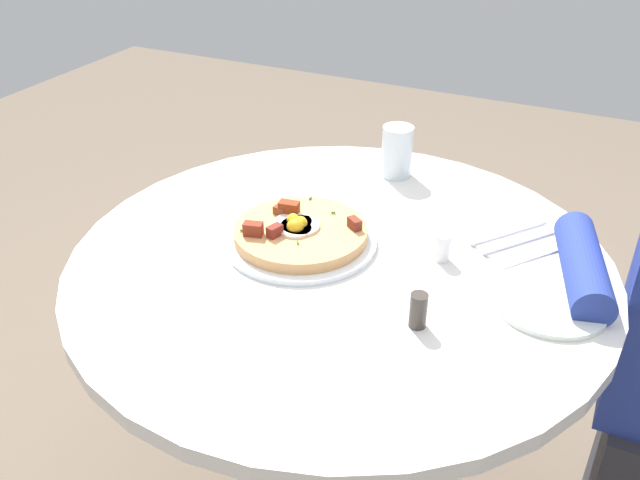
# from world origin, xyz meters

# --- Properties ---
(dining_table) EXTENTS (0.98, 0.98, 0.73)m
(dining_table) POSITION_xyz_m (0.00, 0.00, 0.56)
(dining_table) COLOR silver
(dining_table) RESTS_ON ground_plane
(pizza_plate) EXTENTS (0.29, 0.29, 0.01)m
(pizza_plate) POSITION_xyz_m (-0.08, 0.01, 0.74)
(pizza_plate) COLOR white
(pizza_plate) RESTS_ON dining_table
(breakfast_pizza) EXTENTS (0.25, 0.25, 0.05)m
(breakfast_pizza) POSITION_xyz_m (-0.09, 0.01, 0.76)
(breakfast_pizza) COLOR tan
(breakfast_pizza) RESTS_ON pizza_plate
(bread_plate) EXTENTS (0.19, 0.19, 0.01)m
(bread_plate) POSITION_xyz_m (0.37, 0.01, 0.74)
(bread_plate) COLOR silver
(bread_plate) RESTS_ON dining_table
(napkin) EXTENTS (0.21, 0.22, 0.00)m
(napkin) POSITION_xyz_m (0.28, 0.19, 0.74)
(napkin) COLOR white
(napkin) RESTS_ON dining_table
(fork) EXTENTS (0.12, 0.15, 0.00)m
(fork) POSITION_xyz_m (0.29, 0.18, 0.74)
(fork) COLOR silver
(fork) RESTS_ON napkin
(knife) EXTENTS (0.12, 0.15, 0.00)m
(knife) POSITION_xyz_m (0.26, 0.20, 0.74)
(knife) COLOR silver
(knife) RESTS_ON napkin
(water_glass) EXTENTS (0.07, 0.07, 0.11)m
(water_glass) POSITION_xyz_m (-0.02, 0.36, 0.79)
(water_glass) COLOR silver
(water_glass) RESTS_ON dining_table
(salt_shaker) EXTENTS (0.03, 0.03, 0.05)m
(salt_shaker) POSITION_xyz_m (0.17, 0.07, 0.76)
(salt_shaker) COLOR white
(salt_shaker) RESTS_ON dining_table
(pepper_shaker) EXTENTS (0.03, 0.03, 0.06)m
(pepper_shaker) POSITION_xyz_m (0.19, -0.13, 0.76)
(pepper_shaker) COLOR #3F3833
(pepper_shaker) RESTS_ON dining_table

